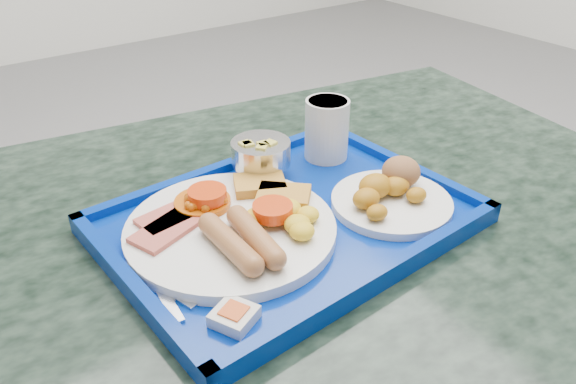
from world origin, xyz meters
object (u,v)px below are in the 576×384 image
Objects in this scene: tray at (288,221)px; bread_plate at (391,193)px; table at (264,338)px; fruit_bowl at (261,154)px; juice_cup at (327,127)px; main_plate at (237,224)px.

tray is 0.15m from bread_plate.
fruit_bowl is (0.06, 0.10, 0.26)m from table.
table is 14.53× the size of juice_cup.
main_plate is 0.25m from juice_cup.
juice_cup is at bearing -2.59° from fruit_bowl.
juice_cup reaches higher than main_plate.
bread_plate is 0.20m from fruit_bowl.
juice_cup is (0.02, 0.16, 0.03)m from bread_plate.
main_plate is at bearing 172.68° from tray.
tray is at bearing -28.56° from table.
fruit_bowl is at bearing 44.06° from main_plate.
main_plate is at bearing -135.94° from fruit_bowl.
tray is at bearing 157.49° from bread_plate.
main_plate is at bearing 162.61° from bread_plate.
fruit_bowl is (0.03, 0.11, 0.05)m from tray.
juice_cup is at bearing 25.60° from table.
main_plate is 1.62× the size of bread_plate.
table is 8.40× the size of bread_plate.
bread_plate is 1.89× the size of fruit_bowl.
bread_plate is at bearing -22.51° from tray.
juice_cup is (0.19, 0.09, 0.27)m from table.
table is at bearing 151.44° from tray.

